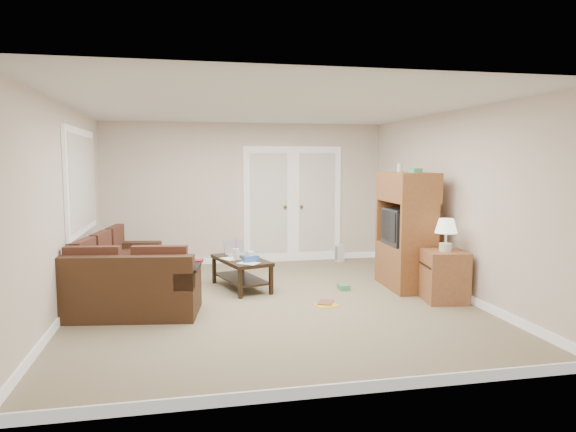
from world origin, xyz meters
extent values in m
plane|color=gray|center=(0.00, 0.00, 0.00)|extent=(5.50, 5.50, 0.00)
cube|color=silver|center=(0.00, 0.00, 2.50)|extent=(5.00, 5.50, 0.02)
cube|color=beige|center=(-2.50, 0.00, 1.25)|extent=(0.02, 5.50, 2.50)
cube|color=beige|center=(2.50, 0.00, 1.25)|extent=(0.02, 5.50, 2.50)
cube|color=beige|center=(0.00, 2.75, 1.25)|extent=(5.00, 0.02, 2.50)
cube|color=beige|center=(0.00, -2.75, 1.25)|extent=(5.00, 0.02, 2.50)
cube|color=white|center=(0.40, 2.72, 1.02)|extent=(0.90, 0.04, 2.13)
cube|color=white|center=(1.30, 2.72, 1.02)|extent=(0.90, 0.04, 2.13)
cube|color=white|center=(0.40, 2.69, 1.07)|extent=(0.68, 0.02, 1.80)
cube|color=white|center=(1.30, 2.69, 1.07)|extent=(0.68, 0.02, 1.80)
cube|color=white|center=(-2.47, 1.00, 1.55)|extent=(0.04, 1.92, 1.42)
cube|color=white|center=(-2.44, 1.00, 1.55)|extent=(0.02, 1.74, 1.24)
cube|color=#402918|center=(-2.01, 0.89, 0.19)|extent=(1.11, 2.17, 0.38)
cube|color=#402918|center=(-2.30, 0.94, 0.57)|extent=(0.52, 2.08, 0.39)
cube|color=#402918|center=(-1.87, 1.81, 0.48)|extent=(0.83, 0.33, 0.20)
cube|color=#512D20|center=(-1.94, 0.88, 0.43)|extent=(0.83, 2.04, 0.11)
cube|color=#402918|center=(-1.77, -0.19, 0.19)|extent=(1.72, 1.04, 0.38)
cube|color=#402918|center=(-1.81, -0.48, 0.57)|extent=(1.63, 0.46, 0.39)
cube|color=#402918|center=(-1.07, -0.29, 0.48)|extent=(0.33, 0.83, 0.20)
cube|color=#512D20|center=(-1.76, -0.12, 0.43)|extent=(1.59, 0.76, 0.11)
cube|color=black|center=(-1.07, -0.29, 0.59)|extent=(0.39, 0.75, 0.03)
cube|color=#A8111F|center=(-1.04, -0.10, 0.61)|extent=(0.30, 0.15, 0.02)
cube|color=black|center=(-0.32, 0.81, 0.41)|extent=(0.82, 1.18, 0.05)
cube|color=black|center=(-0.32, 0.81, 0.15)|extent=(0.73, 1.09, 0.03)
cylinder|color=white|center=(-0.40, 0.73, 0.52)|extent=(0.09, 0.09, 0.16)
cylinder|color=#A8111F|center=(-0.40, 0.73, 0.66)|extent=(0.01, 0.01, 0.14)
cube|color=#325EA2|center=(-0.21, 0.53, 0.48)|extent=(0.24, 0.17, 0.09)
cube|color=white|center=(-0.29, 0.72, 0.44)|extent=(0.51, 0.66, 0.00)
cube|color=brown|center=(2.03, 0.42, 0.31)|extent=(0.61, 1.06, 0.62)
cube|color=brown|center=(2.03, 0.42, 1.46)|extent=(0.61, 1.06, 0.42)
cube|color=black|center=(2.01, 0.42, 0.88)|extent=(0.52, 0.64, 0.52)
cube|color=black|center=(1.75, 0.43, 0.90)|extent=(0.03, 0.54, 0.42)
cube|color=#469C63|center=(2.02, 0.16, 1.70)|extent=(0.13, 0.19, 0.06)
cylinder|color=white|center=(2.04, 0.73, 1.73)|extent=(0.07, 0.07, 0.12)
cube|color=#975D37|center=(2.20, -0.40, 0.33)|extent=(0.58, 0.58, 0.67)
cylinder|color=silver|center=(2.20, -0.40, 0.72)|extent=(0.16, 0.16, 0.10)
cylinder|color=silver|center=(2.20, -0.40, 0.84)|extent=(0.03, 0.03, 0.14)
cone|color=white|center=(2.20, -0.40, 1.00)|extent=(0.29, 0.29, 0.18)
cube|color=white|center=(1.68, 2.45, 0.16)|extent=(0.15, 0.13, 0.32)
cube|color=gold|center=(0.64, -0.28, 0.00)|extent=(0.34, 0.29, 0.01)
cube|color=#469C63|center=(1.11, 0.45, 0.04)|extent=(0.15, 0.19, 0.07)
imported|color=brown|center=(0.58, -0.14, 0.01)|extent=(0.27, 0.30, 0.02)
camera|label=1|loc=(-1.11, -6.40, 1.81)|focal=32.00mm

